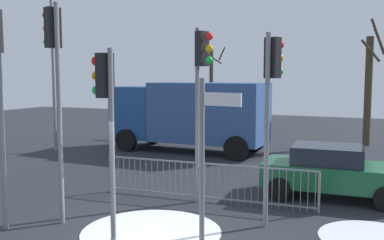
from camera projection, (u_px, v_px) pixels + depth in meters
The scene contains 14 objects.
ground_plane at pixel (151, 240), 9.13m from camera, with size 60.00×60.00×0.00m, color #26282D.
traffic_light_foreground_left at pixel (272, 86), 9.77m from camera, with size 0.39×0.54×4.36m.
traffic_light_rear_left at pixel (55, 64), 9.94m from camera, with size 0.55×0.37×5.04m.
traffic_light_mid_right at pixel (106, 101), 8.90m from camera, with size 0.56×0.36×3.97m.
traffic_light_rear_right at pixel (201, 76), 11.47m from camera, with size 0.54×0.38×4.66m.
direction_sign_post at pixel (205, 166), 7.52m from camera, with size 0.78×0.19×3.37m.
pedestrian_guard_railing at pixel (206, 182), 11.90m from camera, with size 5.98×0.42×1.07m.
car_green_far at pixel (332, 171), 12.27m from camera, with size 3.87×2.07×1.47m.
delivery_truck at pixel (190, 113), 19.72m from camera, with size 7.10×2.84×3.10m.
street_lamp at pixel (53, 52), 19.39m from camera, with size 0.36×0.36×7.36m.
bare_tree_left at pixel (369, 87), 21.18m from camera, with size 1.13×0.98×6.06m.
bare_tree_centre at pixel (211, 89), 25.57m from camera, with size 1.50×1.64×5.04m.
snow_patch_kerb at pixel (374, 238), 9.22m from camera, with size 2.28×2.28×0.01m, color white.
snow_patch_verge at pixel (151, 231), 9.64m from camera, with size 3.08×3.08×0.01m, color white.
Camera 1 is at (4.34, -7.74, 3.42)m, focal length 41.11 mm.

